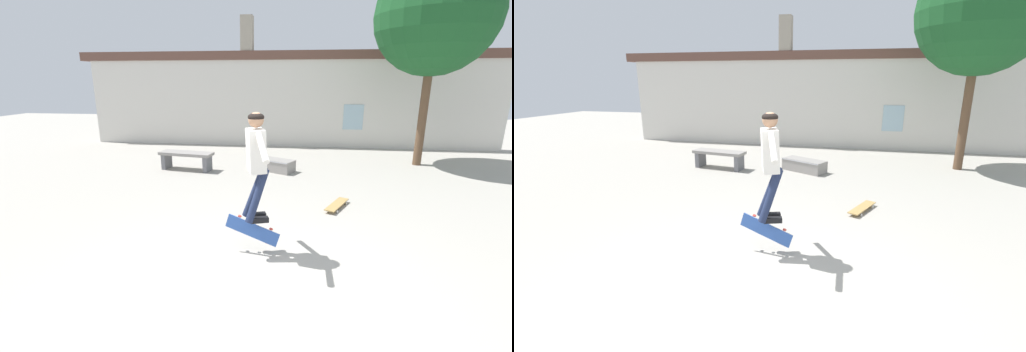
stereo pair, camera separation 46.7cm
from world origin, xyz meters
TOP-DOWN VIEW (x-y plane):
  - ground_plane at (0.00, 0.00)m, footprint 40.00×40.00m
  - building_backdrop at (-0.01, 9.42)m, footprint 15.88×0.52m
  - tree_right at (3.98, 6.83)m, footprint 3.18×3.18m
  - park_bench at (-2.62, 5.37)m, footprint 1.55×0.70m
  - skate_ledge at (-0.22, 5.60)m, footprint 1.30×1.00m
  - skater at (-0.08, 0.87)m, footprint 0.49×1.25m
  - skateboard_flipping at (-0.13, 0.84)m, footprint 0.81×0.21m
  - skateboard_resting at (1.28, 2.89)m, footprint 0.55×0.86m

SIDE VIEW (x-z plane):
  - ground_plane at x=0.00m, z-range 0.00..0.00m
  - skateboard_resting at x=1.28m, z-range 0.03..0.11m
  - skate_ledge at x=-0.22m, z-range 0.00..0.33m
  - park_bench at x=-2.62m, z-range 0.11..0.61m
  - skateboard_flipping at x=-0.13m, z-range 0.17..0.58m
  - skater at x=-0.08m, z-range 0.67..2.20m
  - building_backdrop at x=-0.01m, z-range -0.52..4.11m
  - tree_right at x=3.98m, z-range 1.25..6.94m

